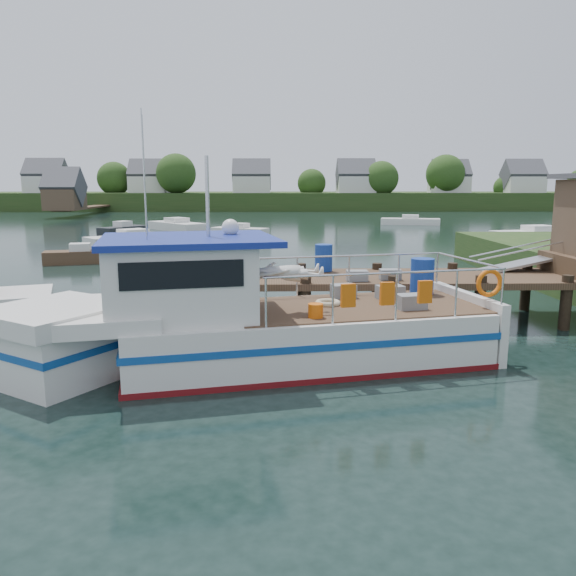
{
  "coord_description": "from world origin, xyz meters",
  "views": [
    {
      "loc": [
        -1.38,
        -16.87,
        4.12
      ],
      "look_at": [
        -1.0,
        -1.5,
        1.3
      ],
      "focal_mm": 35.0,
      "sensor_mm": 36.0,
      "label": 1
    }
  ],
  "objects_px": {
    "moored_c": "(538,235)",
    "moored_d": "(177,226)",
    "moored_b": "(240,231)",
    "moored_rowboat": "(81,256)",
    "dock": "(532,248)",
    "lobster_boat": "(245,322)",
    "moored_far": "(410,221)",
    "moored_a": "(133,240)",
    "moored_e": "(123,230)"
  },
  "relations": [
    {
      "from": "moored_c",
      "to": "moored_d",
      "type": "distance_m",
      "value": 30.92
    },
    {
      "from": "moored_b",
      "to": "moored_rowboat",
      "type": "bearing_deg",
      "value": -124.37
    },
    {
      "from": "dock",
      "to": "lobster_boat",
      "type": "relative_size",
      "value": 1.41
    },
    {
      "from": "moored_rowboat",
      "to": "moored_d",
      "type": "relative_size",
      "value": 0.58
    },
    {
      "from": "moored_c",
      "to": "moored_b",
      "type": "bearing_deg",
      "value": 167.59
    },
    {
      "from": "moored_far",
      "to": "moored_d",
      "type": "bearing_deg",
      "value": -164.1
    },
    {
      "from": "lobster_boat",
      "to": "moored_b",
      "type": "bearing_deg",
      "value": 81.68
    },
    {
      "from": "moored_far",
      "to": "moored_a",
      "type": "distance_m",
      "value": 31.73
    },
    {
      "from": "moored_rowboat",
      "to": "moored_b",
      "type": "height_order",
      "value": "moored_rowboat"
    },
    {
      "from": "lobster_boat",
      "to": "moored_rowboat",
      "type": "xyz_separation_m",
      "value": [
        -9.69,
        17.51,
        -0.63
      ]
    },
    {
      "from": "moored_far",
      "to": "moored_b",
      "type": "distance_m",
      "value": 21.54
    },
    {
      "from": "dock",
      "to": "moored_far",
      "type": "height_order",
      "value": "dock"
    },
    {
      "from": "lobster_boat",
      "to": "moored_far",
      "type": "bearing_deg",
      "value": 60.14
    },
    {
      "from": "moored_d",
      "to": "moored_a",
      "type": "bearing_deg",
      "value": -102.96
    },
    {
      "from": "moored_rowboat",
      "to": "moored_e",
      "type": "relative_size",
      "value": 0.86
    },
    {
      "from": "moored_far",
      "to": "moored_c",
      "type": "bearing_deg",
      "value": -71.92
    },
    {
      "from": "dock",
      "to": "moored_e",
      "type": "height_order",
      "value": "dock"
    },
    {
      "from": "moored_far",
      "to": "moored_b",
      "type": "bearing_deg",
      "value": -143.86
    },
    {
      "from": "moored_far",
      "to": "moored_c",
      "type": "height_order",
      "value": "moored_c"
    },
    {
      "from": "moored_d",
      "to": "moored_e",
      "type": "bearing_deg",
      "value": -131.83
    },
    {
      "from": "moored_rowboat",
      "to": "moored_c",
      "type": "bearing_deg",
      "value": 37.74
    },
    {
      "from": "moored_rowboat",
      "to": "moored_a",
      "type": "distance_m",
      "value": 8.78
    },
    {
      "from": "moored_rowboat",
      "to": "moored_b",
      "type": "bearing_deg",
      "value": 81.3
    },
    {
      "from": "dock",
      "to": "moored_rowboat",
      "type": "height_order",
      "value": "dock"
    },
    {
      "from": "lobster_boat",
      "to": "moored_b",
      "type": "height_order",
      "value": "lobster_boat"
    },
    {
      "from": "moored_b",
      "to": "moored_e",
      "type": "distance_m",
      "value": 9.68
    },
    {
      "from": "moored_far",
      "to": "moored_c",
      "type": "xyz_separation_m",
      "value": [
        5.72,
        -17.05,
        0.03
      ]
    },
    {
      "from": "lobster_boat",
      "to": "moored_d",
      "type": "bearing_deg",
      "value": 89.85
    },
    {
      "from": "moored_far",
      "to": "moored_c",
      "type": "distance_m",
      "value": 17.98
    },
    {
      "from": "moored_c",
      "to": "moored_a",
      "type": "bearing_deg",
      "value": -175.3
    },
    {
      "from": "dock",
      "to": "moored_a",
      "type": "relative_size",
      "value": 2.68
    },
    {
      "from": "moored_c",
      "to": "dock",
      "type": "bearing_deg",
      "value": -117.82
    },
    {
      "from": "dock",
      "to": "moored_far",
      "type": "bearing_deg",
      "value": 81.22
    },
    {
      "from": "moored_a",
      "to": "moored_c",
      "type": "xyz_separation_m",
      "value": [
        29.86,
        3.54,
        -0.02
      ]
    },
    {
      "from": "dock",
      "to": "moored_e",
      "type": "relative_size",
      "value": 3.67
    },
    {
      "from": "moored_b",
      "to": "moored_c",
      "type": "height_order",
      "value": "moored_c"
    },
    {
      "from": "moored_d",
      "to": "moored_e",
      "type": "height_order",
      "value": "moored_e"
    },
    {
      "from": "dock",
      "to": "moored_d",
      "type": "distance_m",
      "value": 39.48
    },
    {
      "from": "dock",
      "to": "moored_rowboat",
      "type": "xyz_separation_m",
      "value": [
        -18.25,
        13.18,
        -1.84
      ]
    },
    {
      "from": "moored_b",
      "to": "moored_e",
      "type": "bearing_deg",
      "value": 168.37
    },
    {
      "from": "dock",
      "to": "moored_b",
      "type": "distance_m",
      "value": 31.61
    },
    {
      "from": "moored_a",
      "to": "moored_far",
      "type": "bearing_deg",
      "value": 19.79
    },
    {
      "from": "lobster_boat",
      "to": "moored_d",
      "type": "xyz_separation_m",
      "value": [
        -8.36,
        39.96,
        -0.59
      ]
    },
    {
      "from": "moored_rowboat",
      "to": "moored_c",
      "type": "height_order",
      "value": "moored_c"
    },
    {
      "from": "moored_a",
      "to": "moored_e",
      "type": "distance_m",
      "value": 8.52
    },
    {
      "from": "moored_e",
      "to": "moored_b",
      "type": "bearing_deg",
      "value": 18.27
    },
    {
      "from": "moored_c",
      "to": "moored_rowboat",
      "type": "bearing_deg",
      "value": -160.13
    },
    {
      "from": "dock",
      "to": "moored_e",
      "type": "distance_m",
      "value": 36.3
    },
    {
      "from": "moored_rowboat",
      "to": "moored_d",
      "type": "bearing_deg",
      "value": 102.43
    },
    {
      "from": "dock",
      "to": "moored_rowboat",
      "type": "bearing_deg",
      "value": 144.17
    }
  ]
}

